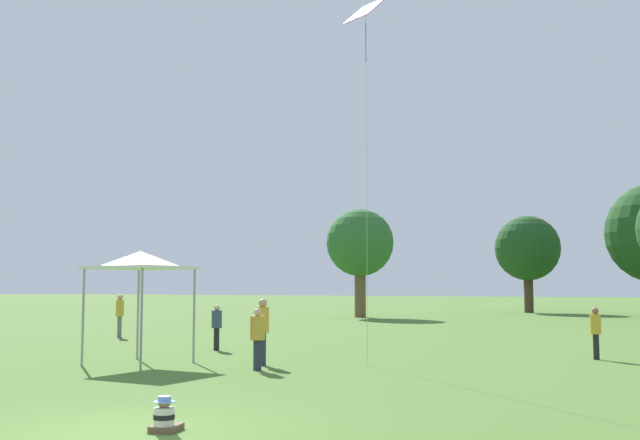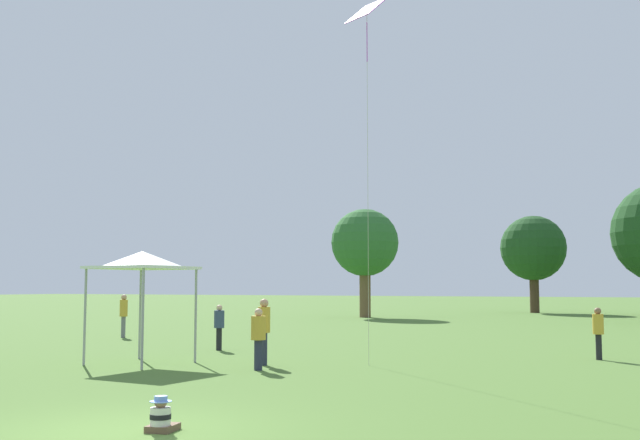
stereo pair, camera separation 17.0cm
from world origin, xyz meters
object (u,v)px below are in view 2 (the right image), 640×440
Objects in this scene: distant_tree_1 at (365,244)px; person_standing_3 at (124,311)px; person_standing_2 at (258,334)px; canopy_tent at (142,261)px; person_standing_4 at (219,323)px; person_standing_0 at (598,329)px; distant_tree_3 at (533,249)px; seated_toddler at (161,417)px; person_standing_1 at (264,325)px; kite_2 at (367,19)px.

person_standing_3 is at bearing -93.91° from distant_tree_1.
canopy_tent is (-3.83, -0.03, 1.96)m from person_standing_2.
distant_tree_1 is at bearing 100.64° from canopy_tent.
person_standing_2 is 33.92m from distant_tree_1.
person_standing_4 is 28.31m from distant_tree_1.
person_standing_2 is (-7.83, -6.76, 0.02)m from person_standing_0.
seated_toddler is at bearing -86.46° from distant_tree_3.
person_standing_0 is 1.00× the size of person_standing_4.
person_standing_4 is 42.05m from distant_tree_3.
canopy_tent is at bearing 119.23° from seated_toddler.
seated_toddler is 15.44m from person_standing_0.
person_standing_3 reaches higher than person_standing_2.
canopy_tent reaches higher than person_standing_1.
distant_tree_1 is 0.96× the size of distant_tree_3.
person_standing_3 is at bearing -8.47° from person_standing_2.
person_standing_1 is at bearing -84.24° from kite_2.
distant_tree_3 is at bearing 132.72° from person_standing_0.
seated_toddler is 0.30× the size of person_standing_3.
person_standing_0 is 0.96× the size of person_standing_2.
distant_tree_3 is (-8.36, 39.64, 4.37)m from person_standing_0.
person_standing_3 reaches higher than person_standing_0.
distant_tree_3 is (-3.36, 54.23, 5.08)m from seated_toddler.
seated_toddler is at bearing -14.92° from kite_2.
person_standing_3 is (-14.33, 16.21, 0.89)m from seated_toddler.
person_standing_1 is (-3.30, 8.96, 0.89)m from seated_toddler.
person_standing_3 is 0.24× the size of distant_tree_1.
person_standing_0 is 12.29m from person_standing_4.
kite_2 reaches higher than canopy_tent.
canopy_tent is 46.61m from distant_tree_3.
person_standing_1 is 1.19× the size of person_standing_4.
canopy_tent reaches higher than person_standing_4.
canopy_tent is at bearing -34.50° from person_standing_4.
canopy_tent is at bearing 28.01° from person_standing_2.
seated_toddler is 8.36m from person_standing_2.
person_standing_4 is 11.33m from kite_2.
kite_2 reaches higher than person_standing_1.
person_standing_3 is 24.20m from distant_tree_1.
distant_tree_3 reaches higher than person_standing_1.
person_standing_1 is 32.69m from distant_tree_1.
kite_2 reaches higher than person_standing_0.
person_standing_4 is at bearing -128.93° from kite_2.
person_standing_3 is 39.80m from distant_tree_3.
person_standing_2 is 0.15× the size of kite_2.
person_standing_4 is (7.21, -3.63, -0.19)m from person_standing_3.
seated_toddler is at bearing -78.12° from person_standing_0.
person_standing_3 is 17.35m from kite_2.
person_standing_2 is 0.20× the size of distant_tree_3.
distant_tree_3 reaches higher than distant_tree_1.
distant_tree_1 is (-17.71, 25.41, 4.29)m from person_standing_0.
person_standing_2 is 14.23m from person_standing_3.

